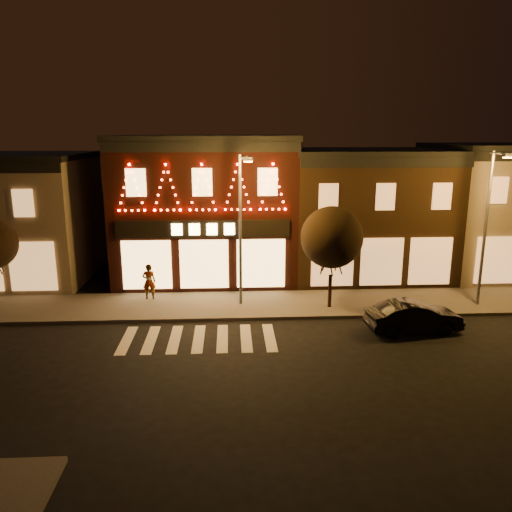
{
  "coord_description": "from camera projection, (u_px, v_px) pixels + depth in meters",
  "views": [
    {
      "loc": [
        1.36,
        -15.95,
        8.47
      ],
      "look_at": [
        2.42,
        4.0,
        3.57
      ],
      "focal_mm": 35.49,
      "sensor_mm": 36.0,
      "label": 1
    }
  ],
  "objects": [
    {
      "name": "ground",
      "position": [
        192.0,
        385.0,
        17.42
      ],
      "size": [
        120.0,
        120.0,
        0.0
      ],
      "primitive_type": "plane",
      "color": "black",
      "rests_on": "ground"
    },
    {
      "name": "sidewalk_far",
      "position": [
        243.0,
        305.0,
        25.26
      ],
      "size": [
        44.0,
        4.0,
        0.15
      ],
      "primitive_type": "cube",
      "color": "#47423D",
      "rests_on": "ground"
    },
    {
      "name": "building_pulp",
      "position": [
        206.0,
        207.0,
        29.98
      ],
      "size": [
        10.2,
        8.34,
        8.3
      ],
      "color": "black",
      "rests_on": "ground"
    },
    {
      "name": "building_right_a",
      "position": [
        364.0,
        212.0,
        30.58
      ],
      "size": [
        9.2,
        8.28,
        7.5
      ],
      "color": "#372313",
      "rests_on": "ground"
    },
    {
      "name": "building_right_b",
      "position": [
        509.0,
        209.0,
        31.01
      ],
      "size": [
        9.2,
        8.28,
        7.8
      ],
      "color": "#766654",
      "rests_on": "ground"
    },
    {
      "name": "streetlamp_mid",
      "position": [
        241.0,
        219.0,
        24.02
      ],
      "size": [
        0.67,
        1.67,
        7.3
      ],
      "rotation": [
        0.0,
        0.0,
        -0.24
      ],
      "color": "#59595E",
      "rests_on": "sidewalk_far"
    },
    {
      "name": "streetlamp_right",
      "position": [
        489.0,
        217.0,
        23.89
      ],
      "size": [
        0.49,
        1.72,
        7.49
      ],
      "rotation": [
        0.0,
        0.0,
        0.09
      ],
      "color": "#59595E",
      "rests_on": "sidewalk_far"
    },
    {
      "name": "tree_right",
      "position": [
        332.0,
        237.0,
        23.94
      ],
      "size": [
        2.96,
        2.96,
        4.96
      ],
      "rotation": [
        0.0,
        0.0,
        -0.1
      ],
      "color": "black",
      "rests_on": "sidewalk_far"
    },
    {
      "name": "dark_sedan",
      "position": [
        414.0,
        317.0,
        21.95
      ],
      "size": [
        4.22,
        1.85,
        1.35
      ],
      "primitive_type": "imported",
      "rotation": [
        0.0,
        0.0,
        1.67
      ],
      "color": "black",
      "rests_on": "ground"
    },
    {
      "name": "pedestrian",
      "position": [
        149.0,
        282.0,
        25.75
      ],
      "size": [
        0.69,
        0.48,
        1.84
      ],
      "primitive_type": "imported",
      "rotation": [
        0.0,
        0.0,
        3.2
      ],
      "color": "gray",
      "rests_on": "sidewalk_far"
    }
  ]
}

